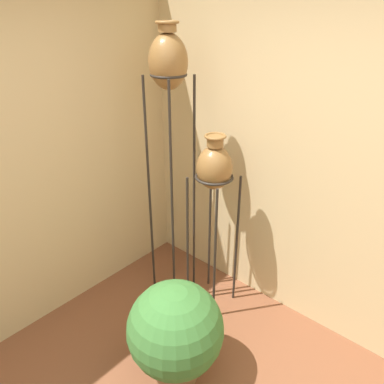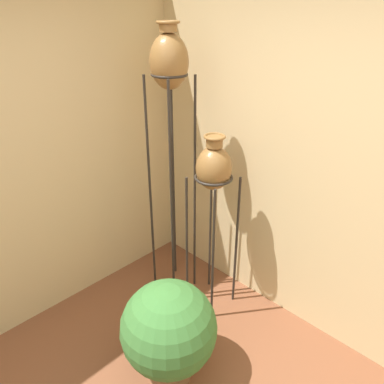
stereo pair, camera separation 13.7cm
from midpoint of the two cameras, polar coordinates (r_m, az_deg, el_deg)
name	(u,v)px [view 2 (the right image)]	position (r m, az deg, el deg)	size (l,w,h in m)	color
wall_right	(352,174)	(2.66, 24.52, 2.53)	(0.06, 7.50, 2.70)	#D1B784
vase_stand_tall	(169,74)	(2.76, -1.98, 17.53)	(0.28, 0.28, 2.23)	#28231E
vase_stand_medium	(214,173)	(2.76, 4.74, 2.94)	(0.30, 0.30, 1.51)	#28231E
potted_plant	(169,331)	(2.63, -1.97, -20.40)	(0.64, 0.64, 0.75)	brown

